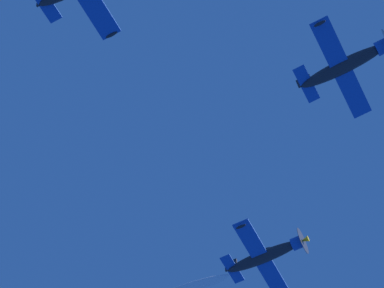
{
  "coord_description": "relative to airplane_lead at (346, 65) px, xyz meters",
  "views": [
    {
      "loc": [
        -30.73,
        -18.37,
        1.68
      ],
      "look_at": [
        -12.63,
        15.97,
        58.56
      ],
      "focal_mm": 84.58,
      "sensor_mm": 36.0,
      "label": 1
    }
  ],
  "objects": [
    {
      "name": "airplane_left_wingman",
      "position": [
        4.32,
        19.02,
        0.13
      ],
      "size": [
        7.96,
        7.51,
        2.52
      ],
      "color": "#232328"
    },
    {
      "name": "airplane_lead",
      "position": [
        0.0,
        0.0,
        0.0
      ],
      "size": [
        7.96,
        7.55,
        2.57
      ],
      "color": "#232328"
    }
  ]
}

